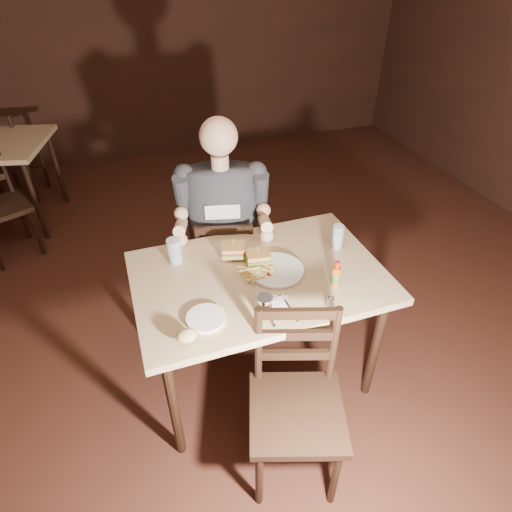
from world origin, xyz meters
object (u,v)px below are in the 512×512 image
object	(u,v)px
chair_far	(225,265)
glass_right	(338,237)
bg_chair_far	(15,154)
glass_left	(175,251)
diner	(222,202)
side_plate	(206,319)
chair_near	(297,412)
hot_sauce	(336,273)
syrup_dispenser	(265,305)
dinner_plate	(276,271)
main_table	(259,286)

from	to	relation	value
chair_far	glass_right	distance (m)	0.83
bg_chair_far	glass_left	size ratio (longest dim) A/B	6.39
diner	side_plate	distance (m)	0.82
glass_right	side_plate	bearing A→B (deg)	-158.47
glass_left	side_plate	bearing A→B (deg)	-83.79
chair_near	hot_sauce	distance (m)	0.67
chair_near	hot_sauce	size ratio (longest dim) A/B	6.43
syrup_dispenser	side_plate	bearing A→B (deg)	169.72
diner	side_plate	xyz separation A→B (m)	(-0.28, -0.76, -0.13)
diner	glass_right	bearing A→B (deg)	-26.14
diner	hot_sauce	distance (m)	0.82
hot_sauce	glass_left	bearing A→B (deg)	148.43
dinner_plate	syrup_dispenser	distance (m)	0.31
bg_chair_far	chair_far	bearing A→B (deg)	138.96
chair_near	dinner_plate	distance (m)	0.69
syrup_dispenser	bg_chair_far	bearing A→B (deg)	113.92
glass_left	glass_right	distance (m)	0.88
chair_far	syrup_dispenser	size ratio (longest dim) A/B	8.45
glass_right	diner	bearing A→B (deg)	140.19
main_table	hot_sauce	size ratio (longest dim) A/B	9.03
glass_left	glass_right	xyz separation A→B (m)	(0.86, -0.15, -0.00)
glass_left	hot_sauce	size ratio (longest dim) A/B	0.98
hot_sauce	side_plate	bearing A→B (deg)	-176.81
dinner_plate	side_plate	size ratio (longest dim) A/B	1.58
bg_chair_far	diner	distance (m)	2.86
bg_chair_far	side_plate	size ratio (longest dim) A/B	5.03
glass_left	hot_sauce	world-z (taller)	hot_sauce
chair_near	hot_sauce	xyz separation A→B (m)	(0.36, 0.41, 0.39)
glass_left	side_plate	xyz separation A→B (m)	(0.05, -0.47, -0.06)
hot_sauce	chair_near	bearing A→B (deg)	-130.96
glass_left	syrup_dispenser	world-z (taller)	glass_left
bg_chair_far	chair_near	bearing A→B (deg)	129.47
chair_far	dinner_plate	world-z (taller)	chair_far
side_plate	bg_chair_far	bearing A→B (deg)	110.96
glass_right	side_plate	size ratio (longest dim) A/B	0.79
side_plate	main_table	bearing A→B (deg)	35.01
main_table	chair_far	xyz separation A→B (m)	(-0.03, 0.58, -0.28)
diner	dinner_plate	bearing A→B (deg)	-62.43
dinner_plate	glass_right	bearing A→B (deg)	14.32
glass_right	main_table	bearing A→B (deg)	-169.49
chair_near	syrup_dispenser	distance (m)	0.49
main_table	bg_chair_far	world-z (taller)	bg_chair_far
chair_near	diner	xyz separation A→B (m)	(-0.02, 1.13, 0.46)
bg_chair_far	hot_sauce	world-z (taller)	hot_sauce
main_table	diner	bearing A→B (deg)	95.02
chair_near	dinner_plate	xyz separation A→B (m)	(0.12, 0.59, 0.33)
glass_right	chair_far	bearing A→B (deg)	136.58
chair_far	dinner_plate	xyz separation A→B (m)	(0.12, -0.59, 0.36)
main_table	glass_right	bearing A→B (deg)	10.51
hot_sauce	syrup_dispenser	size ratio (longest dim) A/B	1.44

